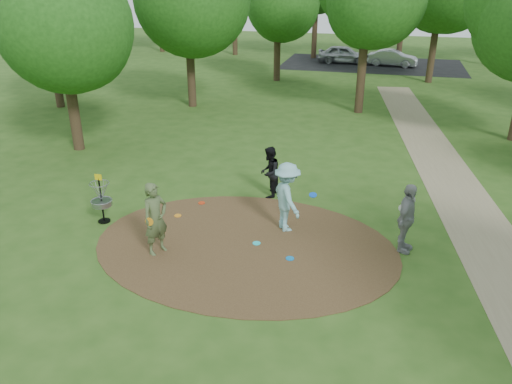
# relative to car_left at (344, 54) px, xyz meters

# --- Properties ---
(ground) EXTENTS (100.00, 100.00, 0.00)m
(ground) POSITION_rel_car_left_xyz_m (0.27, -30.00, -0.70)
(ground) COLOR #2D5119
(ground) RESTS_ON ground
(dirt_clearing) EXTENTS (8.40, 8.40, 0.02)m
(dirt_clearing) POSITION_rel_car_left_xyz_m (0.27, -30.00, -0.69)
(dirt_clearing) COLOR #47301C
(dirt_clearing) RESTS_ON ground
(footpath) EXTENTS (7.55, 39.89, 0.01)m
(footpath) POSITION_rel_car_left_xyz_m (6.77, -28.00, -0.69)
(footpath) COLOR #8C7A5B
(footpath) RESTS_ON ground
(parking_lot) EXTENTS (14.00, 8.00, 0.01)m
(parking_lot) POSITION_rel_car_left_xyz_m (2.27, 0.00, -0.69)
(parking_lot) COLOR black
(parking_lot) RESTS_ON ground
(player_observer_with_disc) EXTENTS (0.76, 0.87, 2.00)m
(player_observer_with_disc) POSITION_rel_car_left_xyz_m (-1.88, -30.92, 0.30)
(player_observer_with_disc) COLOR #4C5D35
(player_observer_with_disc) RESTS_ON ground
(player_throwing_with_disc) EXTENTS (1.56, 1.52, 2.06)m
(player_throwing_with_disc) POSITION_rel_car_left_xyz_m (1.18, -28.77, 0.33)
(player_throwing_with_disc) COLOR #86C3C8
(player_throwing_with_disc) RESTS_ON ground
(player_walking_with_disc) EXTENTS (0.68, 0.86, 1.72)m
(player_walking_with_disc) POSITION_rel_car_left_xyz_m (0.16, -26.63, 0.16)
(player_walking_with_disc) COLOR black
(player_walking_with_disc) RESTS_ON ground
(player_waiting_with_disc) EXTENTS (0.77, 1.22, 1.94)m
(player_waiting_with_disc) POSITION_rel_car_left_xyz_m (4.47, -29.16, 0.27)
(player_waiting_with_disc) COLOR gray
(player_waiting_with_disc) RESTS_ON ground
(disc_ground_cyan) EXTENTS (0.22, 0.22, 0.02)m
(disc_ground_cyan) POSITION_rel_car_left_xyz_m (0.56, -29.84, -0.67)
(disc_ground_cyan) COLOR #1CD7E2
(disc_ground_cyan) RESTS_ON dirt_clearing
(disc_ground_blue) EXTENTS (0.22, 0.22, 0.02)m
(disc_ground_blue) POSITION_rel_car_left_xyz_m (1.61, -30.38, -0.67)
(disc_ground_blue) COLOR #0B75C5
(disc_ground_blue) RESTS_ON dirt_clearing
(disc_ground_red) EXTENTS (0.22, 0.22, 0.02)m
(disc_ground_red) POSITION_rel_car_left_xyz_m (-1.82, -27.77, -0.67)
(disc_ground_red) COLOR red
(disc_ground_red) RESTS_ON dirt_clearing
(car_left) EXTENTS (4.13, 1.75, 1.40)m
(car_left) POSITION_rel_car_left_xyz_m (0.00, 0.00, 0.00)
(car_left) COLOR #9CA0A3
(car_left) RESTS_ON ground
(car_right) EXTENTS (3.90, 1.81, 1.24)m
(car_right) POSITION_rel_car_left_xyz_m (3.83, -0.39, -0.08)
(car_right) COLOR #97999E
(car_right) RESTS_ON ground
(disc_ground_orange) EXTENTS (0.22, 0.22, 0.02)m
(disc_ground_orange) POSITION_rel_car_left_xyz_m (-2.21, -28.82, -0.67)
(disc_ground_orange) COLOR orange
(disc_ground_orange) RESTS_ON dirt_clearing
(disc_golf_basket) EXTENTS (0.63, 0.63, 1.54)m
(disc_golf_basket) POSITION_rel_car_left_xyz_m (-4.23, -29.70, 0.18)
(disc_golf_basket) COLOR black
(disc_golf_basket) RESTS_ON ground
(tree_ring) EXTENTS (37.70, 45.95, 9.26)m
(tree_ring) POSITION_rel_car_left_xyz_m (3.44, -21.49, 4.58)
(tree_ring) COLOR #332316
(tree_ring) RESTS_ON ground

